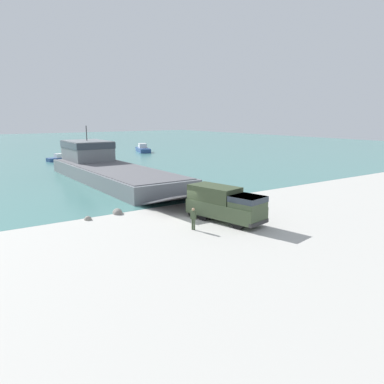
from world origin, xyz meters
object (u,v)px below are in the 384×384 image
(landing_craft, at_px, (106,167))
(moored_boat_a, at_px, (61,158))
(moored_boat_b, at_px, (143,149))
(military_truck, at_px, (225,204))
(soldier_on_ramp, at_px, (193,217))

(landing_craft, bearing_deg, moored_boat_a, 87.93)
(landing_craft, bearing_deg, moored_boat_b, 55.35)
(military_truck, bearing_deg, landing_craft, 168.28)
(military_truck, relative_size, moored_boat_b, 0.87)
(moored_boat_a, bearing_deg, soldier_on_ramp, -15.60)
(moored_boat_b, bearing_deg, military_truck, 86.21)
(landing_craft, height_order, moored_boat_a, landing_craft)
(soldier_on_ramp, bearing_deg, military_truck, -15.23)
(military_truck, relative_size, soldier_on_ramp, 4.16)
(moored_boat_a, relative_size, moored_boat_b, 0.69)
(military_truck, relative_size, moored_boat_a, 1.27)
(landing_craft, distance_m, soldier_on_ramp, 28.22)
(landing_craft, xyz_separation_m, moored_boat_b, (23.90, 34.83, -1.11))
(landing_craft, bearing_deg, military_truck, -90.55)
(military_truck, height_order, moored_boat_b, military_truck)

